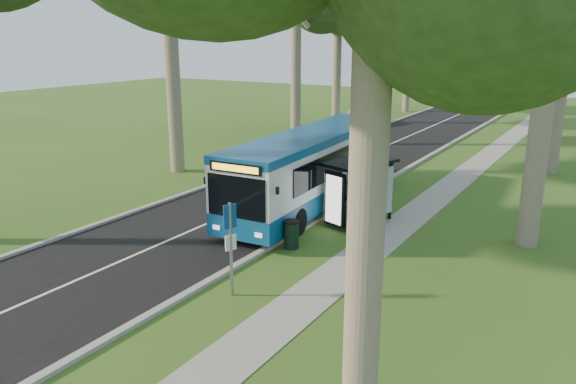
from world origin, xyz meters
name	(u,v)px	position (x,y,z in m)	size (l,w,h in m)	color
ground	(253,258)	(0.00, 0.00, 0.00)	(120.00, 120.00, 0.00)	#365A1C
road	(309,180)	(-3.50, 10.00, 0.01)	(7.00, 100.00, 0.02)	black
kerb_east	(373,188)	(0.00, 10.00, 0.06)	(0.25, 100.00, 0.12)	#9E9B93
kerb_west	(252,170)	(-7.00, 10.00, 0.06)	(0.25, 100.00, 0.12)	#9E9B93
centre_line	(309,179)	(-3.50, 10.00, 0.02)	(0.12, 100.00, 0.01)	white
footpath	(435,198)	(3.00, 10.00, 0.01)	(1.50, 100.00, 0.02)	gray
bus	(313,168)	(-1.20, 6.24, 1.65)	(3.24, 12.16, 3.19)	white
bus_stop_sign	(231,239)	(1.07, -2.60, 1.69)	(0.20, 0.36, 2.73)	gray
bus_shelter	(358,182)	(1.56, 4.79, 1.73)	(2.37, 3.21, 2.47)	black
litter_bin	(291,234)	(0.61, 1.42, 0.50)	(0.56, 0.56, 0.98)	black
car_white	(313,134)	(-8.07, 18.74, 0.68)	(1.60, 3.97, 1.35)	silver
car_silver	(361,115)	(-8.80, 28.17, 0.76)	(1.61, 4.62, 1.52)	#989A9F
tree_west_e	(412,1)	(-8.50, 38.00, 10.12)	(5.20, 5.20, 13.64)	#7A6B56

